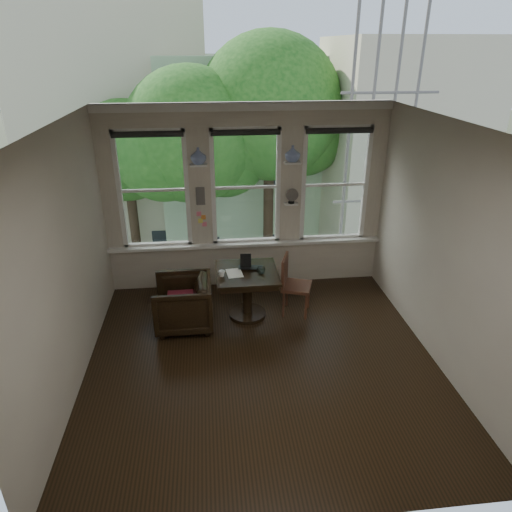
{
  "coord_description": "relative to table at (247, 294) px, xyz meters",
  "views": [
    {
      "loc": [
        -0.61,
        -4.8,
        3.75
      ],
      "look_at": [
        0.02,
        0.9,
        1.1
      ],
      "focal_mm": 32.0,
      "sensor_mm": 36.0,
      "label": 1
    }
  ],
  "objects": [
    {
      "name": "mug",
      "position": [
        -0.37,
        -0.11,
        0.42
      ],
      "size": [
        0.11,
        0.11,
        0.09
      ],
      "primitive_type": "imported",
      "rotation": [
        0.0,
        0.0,
        0.24
      ],
      "color": "white",
      "rests_on": "table"
    },
    {
      "name": "table",
      "position": [
        0.0,
        0.0,
        0.0
      ],
      "size": [
        0.9,
        0.9,
        0.75
      ],
      "primitive_type": null,
      "color": "black",
      "rests_on": "ground"
    },
    {
      "name": "drinking_glass",
      "position": [
        0.2,
        -0.09,
        0.42
      ],
      "size": [
        0.12,
        0.12,
        0.09
      ],
      "primitive_type": "imported",
      "rotation": [
        0.0,
        0.0,
        0.02
      ],
      "color": "white",
      "rests_on": "table"
    },
    {
      "name": "wall_right",
      "position": [
        2.34,
        -1.13,
        1.12
      ],
      "size": [
        0.0,
        4.5,
        4.5
      ],
      "primitive_type": "plane",
      "rotation": [
        1.57,
        0.0,
        -1.57
      ],
      "color": "beige",
      "rests_on": "ground"
    },
    {
      "name": "wall_left",
      "position": [
        -2.16,
        -1.13,
        1.12
      ],
      "size": [
        0.0,
        4.5,
        4.5
      ],
      "primitive_type": "plane",
      "rotation": [
        1.57,
        0.0,
        1.57
      ],
      "color": "beige",
      "rests_on": "ground"
    },
    {
      "name": "vase_right",
      "position": [
        0.81,
        1.02,
        1.86
      ],
      "size": [
        0.24,
        0.24,
        0.25
      ],
      "primitive_type": "imported",
      "color": "silver",
      "rests_on": "shelf_right"
    },
    {
      "name": "shelf_right",
      "position": [
        0.81,
        1.02,
        1.73
      ],
      "size": [
        0.26,
        0.16,
        0.03
      ],
      "primitive_type": "cube",
      "color": "white",
      "rests_on": "ground"
    },
    {
      "name": "shelf_left",
      "position": [
        -0.64,
        1.02,
        1.73
      ],
      "size": [
        0.26,
        0.16,
        0.03
      ],
      "primitive_type": "cube",
      "color": "white",
      "rests_on": "ground"
    },
    {
      "name": "sticky_notes",
      "position": [
        -0.64,
        1.05,
        0.88
      ],
      "size": [
        0.16,
        0.01,
        0.24
      ],
      "primitive_type": null,
      "color": "pink",
      "rests_on": "ground"
    },
    {
      "name": "laptop",
      "position": [
        0.05,
        0.04,
        0.39
      ],
      "size": [
        0.39,
        0.28,
        0.03
      ],
      "primitive_type": "imported",
      "rotation": [
        0.0,
        0.0,
        -0.15
      ],
      "color": "black",
      "rests_on": "table"
    },
    {
      "name": "wall_front",
      "position": [
        0.09,
        -3.38,
        1.12
      ],
      "size": [
        4.5,
        0.0,
        4.5
      ],
      "primitive_type": "plane",
      "rotation": [
        -1.57,
        0.0,
        0.0
      ],
      "color": "beige",
      "rests_on": "ground"
    },
    {
      "name": "papers",
      "position": [
        -0.19,
        -0.03,
        0.38
      ],
      "size": [
        0.25,
        0.32,
        0.0
      ],
      "primitive_type": "cube",
      "rotation": [
        0.0,
        0.0,
        0.11
      ],
      "color": "silver",
      "rests_on": "table"
    },
    {
      "name": "ground",
      "position": [
        0.09,
        -1.13,
        -0.38
      ],
      "size": [
        4.5,
        4.5,
        0.0
      ],
      "primitive_type": "plane",
      "color": "black",
      "rests_on": "ground"
    },
    {
      "name": "vase_left",
      "position": [
        -0.64,
        1.02,
        1.86
      ],
      "size": [
        0.24,
        0.24,
        0.25
      ],
      "primitive_type": "imported",
      "color": "silver",
      "rests_on": "shelf_left"
    },
    {
      "name": "cushion_red",
      "position": [
        -0.94,
        -0.17,
        0.08
      ],
      "size": [
        0.45,
        0.45,
        0.06
      ],
      "primitive_type": "cube",
      "color": "maroon",
      "rests_on": "armchair_left"
    },
    {
      "name": "tablet",
      "position": [
        -0.01,
        0.13,
        0.48
      ],
      "size": [
        0.17,
        0.09,
        0.22
      ],
      "primitive_type": "cube",
      "rotation": [
        -0.26,
        0.0,
        -0.07
      ],
      "color": "black",
      "rests_on": "table"
    },
    {
      "name": "armchair_left",
      "position": [
        -0.94,
        -0.17,
        0.0
      ],
      "size": [
        0.83,
        0.81,
        0.75
      ],
      "primitive_type": "imported",
      "rotation": [
        0.0,
        0.0,
        -1.56
      ],
      "color": "black",
      "rests_on": "ground"
    },
    {
      "name": "wall_back",
      "position": [
        0.09,
        1.12,
        1.12
      ],
      "size": [
        4.5,
        0.0,
        4.5
      ],
      "primitive_type": "plane",
      "rotation": [
        1.57,
        0.0,
        0.0
      ],
      "color": "beige",
      "rests_on": "ground"
    },
    {
      "name": "ceiling",
      "position": [
        0.09,
        -1.13,
        2.62
      ],
      "size": [
        4.5,
        4.5,
        0.0
      ],
      "primitive_type": "plane",
      "rotation": [
        3.14,
        0.0,
        0.0
      ],
      "color": "silver",
      "rests_on": "ground"
    },
    {
      "name": "intercom",
      "position": [
        -0.64,
        1.05,
        1.23
      ],
      "size": [
        0.14,
        0.06,
        0.28
      ],
      "primitive_type": "cube",
      "color": "#59544F",
      "rests_on": "ground"
    },
    {
      "name": "desk_fan",
      "position": [
        0.81,
        1.0,
        1.16
      ],
      "size": [
        0.2,
        0.2,
        0.24
      ],
      "primitive_type": null,
      "color": "#59544F",
      "rests_on": "ground"
    },
    {
      "name": "window_left",
      "position": [
        -1.36,
        1.12,
        1.32
      ],
      "size": [
        1.1,
        0.12,
        1.9
      ],
      "primitive_type": null,
      "color": "white",
      "rests_on": "ground"
    },
    {
      "name": "window_right",
      "position": [
        1.54,
        1.12,
        1.32
      ],
      "size": [
        1.1,
        0.12,
        1.9
      ],
      "primitive_type": null,
      "color": "white",
      "rests_on": "ground"
    },
    {
      "name": "window_center",
      "position": [
        0.09,
        1.12,
        1.32
      ],
      "size": [
        1.1,
        0.12,
        1.9
      ],
      "primitive_type": null,
      "color": "white",
      "rests_on": "ground"
    },
    {
      "name": "side_chair_right",
      "position": [
        0.75,
        0.02,
        0.09
      ],
      "size": [
        0.53,
        0.53,
        0.92
      ],
      "primitive_type": null,
      "rotation": [
        0.0,
        0.0,
        1.24
      ],
      "color": "#401F17",
      "rests_on": "ground"
    }
  ]
}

